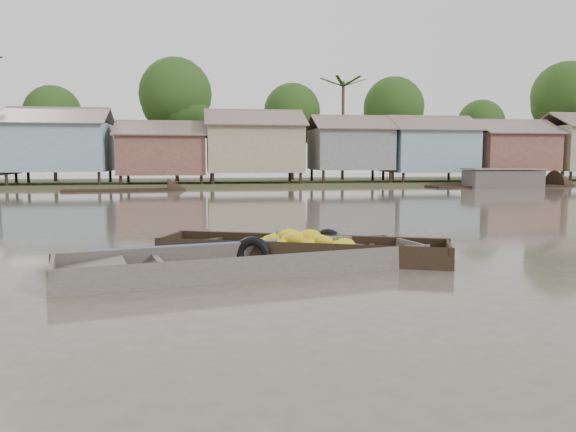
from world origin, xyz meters
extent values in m
plane|color=#50463D|center=(0.00, 0.00, 0.00)|extent=(120.00, 120.00, 0.00)
cube|color=#384723|center=(0.00, 33.00, 0.00)|extent=(120.00, 12.00, 0.50)
cube|color=#7A9DA8|center=(-10.50, 29.50, 2.70)|extent=(6.20, 5.20, 3.20)
cube|color=brown|center=(-10.50, 28.10, 4.75)|extent=(6.60, 3.02, 1.28)
cube|color=brown|center=(-10.50, 30.90, 4.75)|extent=(6.60, 3.02, 1.28)
cube|color=brown|center=(-3.80, 29.50, 2.20)|extent=(5.80, 4.60, 2.70)
cube|color=brown|center=(-3.80, 28.26, 4.00)|extent=(6.20, 2.67, 1.14)
cube|color=brown|center=(-3.80, 30.74, 4.00)|extent=(6.20, 2.67, 1.14)
cube|color=gray|center=(2.50, 29.50, 2.65)|extent=(6.50, 5.30, 3.30)
cube|color=brown|center=(2.50, 28.07, 4.75)|extent=(6.90, 3.08, 1.31)
cube|color=brown|center=(2.50, 30.93, 4.75)|extent=(6.90, 3.08, 1.31)
cube|color=slate|center=(9.50, 29.50, 2.60)|extent=(5.40, 4.70, 2.90)
cube|color=brown|center=(9.50, 28.23, 4.50)|extent=(5.80, 2.73, 1.17)
cube|color=brown|center=(9.50, 30.77, 4.50)|extent=(5.80, 2.73, 1.17)
cube|color=#7A9DA8|center=(15.50, 29.50, 2.50)|extent=(6.00, 5.00, 3.10)
cube|color=brown|center=(15.50, 28.15, 4.50)|extent=(6.40, 2.90, 1.24)
cube|color=brown|center=(15.50, 30.85, 4.50)|extent=(6.40, 2.90, 1.24)
cube|color=brown|center=(22.00, 29.50, 2.45)|extent=(5.70, 4.90, 2.80)
cube|color=brown|center=(22.00, 28.18, 4.30)|extent=(6.10, 2.85, 1.21)
cube|color=brown|center=(22.00, 30.82, 4.30)|extent=(6.10, 2.85, 1.21)
cube|color=brown|center=(28.50, 30.88, 4.85)|extent=(6.70, 2.96, 1.26)
cylinder|color=#473323|center=(-12.00, 34.00, 2.45)|extent=(0.28, 0.28, 4.90)
sphere|color=#1C3D13|center=(-12.00, 34.00, 5.25)|extent=(4.20, 4.20, 4.20)
cylinder|color=#473323|center=(-3.00, 33.00, 3.15)|extent=(0.28, 0.28, 6.30)
sphere|color=#1C3D13|center=(-3.00, 33.00, 6.75)|extent=(5.40, 5.40, 5.40)
cylinder|color=#473323|center=(6.00, 34.00, 2.62)|extent=(0.28, 0.28, 5.25)
sphere|color=#1C3D13|center=(6.00, 34.00, 5.62)|extent=(4.50, 4.50, 4.50)
cylinder|color=#473323|center=(14.00, 33.00, 2.80)|extent=(0.28, 0.28, 5.60)
sphere|color=#1C3D13|center=(14.00, 33.00, 6.00)|extent=(4.80, 4.80, 4.80)
cylinder|color=#473323|center=(22.00, 34.00, 2.27)|extent=(0.28, 0.28, 4.55)
sphere|color=#1C3D13|center=(22.00, 34.00, 4.88)|extent=(3.90, 3.90, 3.90)
cylinder|color=#473323|center=(29.00, 33.00, 3.32)|extent=(0.28, 0.28, 6.65)
sphere|color=#1C3D13|center=(29.00, 33.00, 7.12)|extent=(5.70, 5.70, 5.70)
cylinder|color=#473323|center=(10.00, 33.50, 4.00)|extent=(0.24, 0.24, 8.00)
cube|color=black|center=(0.73, 0.73, -0.08)|extent=(5.74, 3.12, 0.08)
cube|color=black|center=(0.96, 1.31, 0.15)|extent=(5.51, 2.28, 0.54)
cube|color=black|center=(0.51, 0.15, 0.15)|extent=(5.51, 2.28, 0.54)
cube|color=black|center=(3.40, -0.32, 0.15)|extent=(0.52, 1.20, 0.51)
cube|color=black|center=(2.94, -0.14, 0.21)|extent=(1.33, 1.38, 0.20)
cube|color=black|center=(-1.93, 1.78, 0.15)|extent=(0.52, 1.20, 0.51)
cube|color=black|center=(-1.47, 1.59, 0.21)|extent=(1.33, 1.38, 0.20)
cube|color=black|center=(-0.54, 1.23, 0.26)|extent=(0.54, 1.17, 0.05)
cube|color=black|center=(2.01, 0.23, 0.26)|extent=(0.54, 1.17, 0.05)
ellipsoid|color=yellow|center=(-0.11, 1.20, 0.23)|extent=(0.51, 0.43, 0.26)
ellipsoid|color=yellow|center=(0.73, 0.87, 0.36)|extent=(0.53, 0.45, 0.27)
ellipsoid|color=yellow|center=(0.70, 0.37, 0.21)|extent=(0.45, 0.38, 0.23)
ellipsoid|color=yellow|center=(-0.06, 0.72, 0.20)|extent=(0.55, 0.47, 0.28)
ellipsoid|color=yellow|center=(0.65, 0.98, 0.33)|extent=(0.49, 0.42, 0.26)
ellipsoid|color=yellow|center=(1.52, 0.03, 0.19)|extent=(0.46, 0.39, 0.24)
ellipsoid|color=yellow|center=(1.41, 0.31, 0.29)|extent=(0.51, 0.44, 0.27)
ellipsoid|color=yellow|center=(1.46, 0.75, 0.22)|extent=(0.48, 0.41, 0.25)
ellipsoid|color=yellow|center=(0.14, 1.03, 0.34)|extent=(0.48, 0.41, 0.25)
ellipsoid|color=yellow|center=(1.06, 0.54, 0.37)|extent=(0.51, 0.43, 0.26)
ellipsoid|color=yellow|center=(1.16, 0.98, 0.24)|extent=(0.46, 0.39, 0.24)
ellipsoid|color=yellow|center=(0.26, 0.98, 0.36)|extent=(0.56, 0.47, 0.29)
ellipsoid|color=yellow|center=(0.29, 0.61, 0.32)|extent=(0.43, 0.36, 0.22)
ellipsoid|color=yellow|center=(0.50, 0.74, 0.37)|extent=(0.52, 0.44, 0.27)
ellipsoid|color=yellow|center=(-0.18, 1.03, 0.16)|extent=(0.43, 0.37, 0.22)
ellipsoid|color=yellow|center=(0.84, 0.49, 0.32)|extent=(0.48, 0.41, 0.25)
ellipsoid|color=yellow|center=(0.57, 1.12, 0.33)|extent=(0.44, 0.38, 0.23)
ellipsoid|color=yellow|center=(1.59, 0.63, 0.27)|extent=(0.54, 0.46, 0.28)
ellipsoid|color=yellow|center=(0.50, 0.88, 0.46)|extent=(0.53, 0.45, 0.27)
ellipsoid|color=yellow|center=(1.12, 0.40, 0.39)|extent=(0.43, 0.37, 0.23)
ellipsoid|color=yellow|center=(0.76, 0.60, 0.37)|extent=(0.50, 0.42, 0.26)
ellipsoid|color=yellow|center=(0.03, 0.78, 0.25)|extent=(0.49, 0.42, 0.26)
ellipsoid|color=yellow|center=(1.11, 0.96, 0.25)|extent=(0.48, 0.41, 0.25)
ellipsoid|color=yellow|center=(0.88, 0.64, 0.46)|extent=(0.57, 0.48, 0.29)
ellipsoid|color=yellow|center=(-0.09, 1.01, 0.25)|extent=(0.56, 0.47, 0.29)
ellipsoid|color=yellow|center=(0.56, 0.94, 0.34)|extent=(0.49, 0.42, 0.25)
ellipsoid|color=yellow|center=(0.80, 0.80, 0.44)|extent=(0.42, 0.36, 0.22)
ellipsoid|color=yellow|center=(0.68, 1.03, 0.29)|extent=(0.45, 0.38, 0.23)
ellipsoid|color=yellow|center=(-0.02, 0.70, 0.19)|extent=(0.54, 0.46, 0.28)
ellipsoid|color=yellow|center=(-0.24, 0.74, 0.14)|extent=(0.44, 0.38, 0.23)
ellipsoid|color=yellow|center=(0.59, 0.62, 0.42)|extent=(0.53, 0.45, 0.27)
ellipsoid|color=yellow|center=(-0.06, 0.82, 0.25)|extent=(0.55, 0.47, 0.29)
cylinder|color=#3F6626|center=(0.25, 0.92, 0.45)|extent=(0.04, 0.04, 0.19)
cylinder|color=#3F6626|center=(0.93, 0.65, 0.45)|extent=(0.04, 0.04, 0.19)
cylinder|color=#3F6626|center=(1.41, 0.46, 0.45)|extent=(0.04, 0.04, 0.19)
torus|color=black|center=(1.38, 1.23, 0.17)|extent=(0.74, 0.44, 0.73)
torus|color=black|center=(-0.30, 0.37, 0.17)|extent=(0.75, 0.44, 0.73)
cube|color=#413B37|center=(-0.45, -0.34, -0.08)|extent=(6.68, 2.76, 0.08)
cube|color=#413B37|center=(-0.62, 0.44, 0.15)|extent=(6.55, 1.57, 0.53)
cube|color=#413B37|center=(-0.28, -1.12, 0.15)|extent=(6.55, 1.57, 0.53)
cube|color=#413B37|center=(2.74, 0.35, 0.15)|extent=(0.41, 1.60, 0.51)
cube|color=#413B37|center=(2.19, 0.23, 0.21)|extent=(1.41, 1.61, 0.22)
cube|color=#413B37|center=(-3.64, -1.04, 0.15)|extent=(0.41, 1.60, 0.51)
cube|color=#413B37|center=(-3.08, -0.92, 0.21)|extent=(1.41, 1.61, 0.22)
cube|color=#413B37|center=(-1.97, -0.68, 0.25)|extent=(0.43, 1.55, 0.05)
cube|color=#413B37|center=(1.08, -0.01, 0.25)|extent=(0.43, 1.55, 0.05)
cube|color=#665E54|center=(-0.45, -0.34, -0.04)|extent=(5.13, 2.31, 0.02)
cube|color=#1035A8|center=(-0.63, 0.49, 0.35)|extent=(5.29, 1.23, 0.13)
torus|color=olive|center=(2.12, -0.06, -0.02)|extent=(0.37, 0.37, 0.05)
torus|color=olive|center=(2.12, -0.06, 0.01)|extent=(0.30, 0.30, 0.05)
cube|color=black|center=(18.96, 25.66, -0.05)|extent=(9.89, 2.74, 0.35)
cube|color=black|center=(-6.20, 24.78, -0.05)|extent=(6.49, 1.97, 0.35)
cube|color=black|center=(19.00, 25.00, 0.55)|extent=(5.00, 2.00, 1.20)
camera|label=1|loc=(-1.29, -10.31, 2.05)|focal=35.00mm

